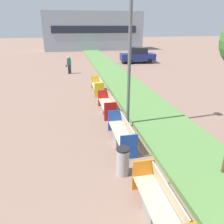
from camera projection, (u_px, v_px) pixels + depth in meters
planter_grass_strip at (139, 99)px, 13.54m from camera, size 2.80×120.00×0.18m
building_backdrop at (93, 31)px, 41.08m from camera, size 17.79×6.09×6.71m
bench_orange_frame at (159, 206)px, 5.18m from camera, size 0.65×2.14×0.94m
bench_blue_frame at (122, 134)px, 8.57m from camera, size 0.65×2.34×0.94m
bench_red_frame at (107, 106)px, 11.59m from camera, size 0.65×2.21×0.94m
bench_yellow_frame at (98, 87)px, 15.06m from camera, size 0.65×2.15×0.94m
litter_bin at (123, 161)px, 6.72m from camera, size 0.41×0.41×0.92m
street_lamp_post at (131, 21)px, 8.45m from camera, size 0.24×0.44×8.22m
pedestrian_walking at (69, 65)px, 20.87m from camera, size 0.53×0.24×1.66m
parked_car_distant at (138, 55)px, 26.85m from camera, size 4.31×2.04×1.86m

